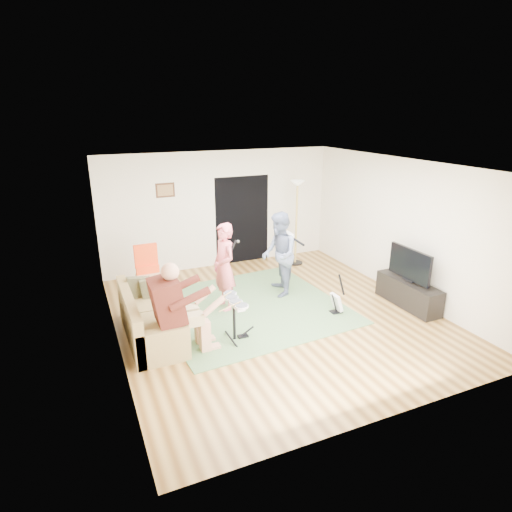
{
  "coord_description": "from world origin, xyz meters",
  "views": [
    {
      "loc": [
        -3.15,
        -6.29,
        3.56
      ],
      "look_at": [
        -0.27,
        0.3,
        1.09
      ],
      "focal_mm": 30.0,
      "sensor_mm": 36.0,
      "label": 1
    }
  ],
  "objects_px": {
    "dining_chair": "(150,281)",
    "singer": "(224,267)",
    "guitar_spare": "(337,302)",
    "torchiere_lamp": "(297,208)",
    "sofa": "(147,323)",
    "television": "(410,264)",
    "tv_cabinet": "(408,293)",
    "drum_kit": "(234,322)",
    "guitarist": "(279,255)"
  },
  "relations": [
    {
      "from": "sofa",
      "to": "guitarist",
      "type": "xyz_separation_m",
      "value": [
        2.76,
        0.71,
        0.59
      ]
    },
    {
      "from": "drum_kit",
      "to": "guitarist",
      "type": "bearing_deg",
      "value": 42.59
    },
    {
      "from": "sofa",
      "to": "television",
      "type": "relative_size",
      "value": 1.91
    },
    {
      "from": "sofa",
      "to": "drum_kit",
      "type": "xyz_separation_m",
      "value": [
        1.29,
        -0.65,
        0.06
      ]
    },
    {
      "from": "guitar_spare",
      "to": "dining_chair",
      "type": "bearing_deg",
      "value": 147.11
    },
    {
      "from": "singer",
      "to": "dining_chair",
      "type": "height_order",
      "value": "singer"
    },
    {
      "from": "sofa",
      "to": "dining_chair",
      "type": "xyz_separation_m",
      "value": [
        0.33,
        1.46,
        0.13
      ]
    },
    {
      "from": "drum_kit",
      "to": "dining_chair",
      "type": "height_order",
      "value": "dining_chair"
    },
    {
      "from": "torchiere_lamp",
      "to": "tv_cabinet",
      "type": "relative_size",
      "value": 1.44
    },
    {
      "from": "guitar_spare",
      "to": "torchiere_lamp",
      "type": "relative_size",
      "value": 0.38
    },
    {
      "from": "drum_kit",
      "to": "television",
      "type": "relative_size",
      "value": 0.73
    },
    {
      "from": "drum_kit",
      "to": "singer",
      "type": "distance_m",
      "value": 1.3
    },
    {
      "from": "singer",
      "to": "guitar_spare",
      "type": "distance_m",
      "value": 2.17
    },
    {
      "from": "singer",
      "to": "torchiere_lamp",
      "type": "relative_size",
      "value": 0.82
    },
    {
      "from": "tv_cabinet",
      "to": "drum_kit",
      "type": "bearing_deg",
      "value": 178.11
    },
    {
      "from": "torchiere_lamp",
      "to": "tv_cabinet",
      "type": "height_order",
      "value": "torchiere_lamp"
    },
    {
      "from": "drum_kit",
      "to": "guitarist",
      "type": "distance_m",
      "value": 2.07
    },
    {
      "from": "guitarist",
      "to": "dining_chair",
      "type": "height_order",
      "value": "guitarist"
    },
    {
      "from": "singer",
      "to": "dining_chair",
      "type": "distance_m",
      "value": 1.59
    },
    {
      "from": "guitarist",
      "to": "guitar_spare",
      "type": "relative_size",
      "value": 2.23
    },
    {
      "from": "guitarist",
      "to": "television",
      "type": "distance_m",
      "value": 2.46
    },
    {
      "from": "guitar_spare",
      "to": "tv_cabinet",
      "type": "height_order",
      "value": "guitar_spare"
    },
    {
      "from": "drum_kit",
      "to": "guitarist",
      "type": "xyz_separation_m",
      "value": [
        1.48,
        1.36,
        0.52
      ]
    },
    {
      "from": "guitar_spare",
      "to": "sofa",
      "type": "bearing_deg",
      "value": 171.65
    },
    {
      "from": "tv_cabinet",
      "to": "television",
      "type": "height_order",
      "value": "television"
    },
    {
      "from": "dining_chair",
      "to": "torchiere_lamp",
      "type": "bearing_deg",
      "value": 8.76
    },
    {
      "from": "drum_kit",
      "to": "torchiere_lamp",
      "type": "relative_size",
      "value": 0.37
    },
    {
      "from": "tv_cabinet",
      "to": "guitarist",
      "type": "bearing_deg",
      "value": 143.95
    },
    {
      "from": "television",
      "to": "singer",
      "type": "bearing_deg",
      "value": 158.03
    },
    {
      "from": "guitar_spare",
      "to": "torchiere_lamp",
      "type": "height_order",
      "value": "torchiere_lamp"
    },
    {
      "from": "sofa",
      "to": "guitar_spare",
      "type": "distance_m",
      "value": 3.4
    },
    {
      "from": "guitarist",
      "to": "guitar_spare",
      "type": "bearing_deg",
      "value": 42.84
    },
    {
      "from": "sofa",
      "to": "television",
      "type": "height_order",
      "value": "television"
    },
    {
      "from": "television",
      "to": "guitar_spare",
      "type": "bearing_deg",
      "value": 168.8
    },
    {
      "from": "guitar_spare",
      "to": "guitarist",
      "type": "bearing_deg",
      "value": 116.44
    },
    {
      "from": "sofa",
      "to": "television",
      "type": "bearing_deg",
      "value": -9.18
    },
    {
      "from": "guitar_spare",
      "to": "television",
      "type": "xyz_separation_m",
      "value": [
        1.38,
        -0.27,
        0.63
      ]
    },
    {
      "from": "sofa",
      "to": "tv_cabinet",
      "type": "height_order",
      "value": "sofa"
    },
    {
      "from": "torchiere_lamp",
      "to": "television",
      "type": "bearing_deg",
      "value": -75.13
    },
    {
      "from": "tv_cabinet",
      "to": "torchiere_lamp",
      "type": "bearing_deg",
      "value": 105.78
    },
    {
      "from": "dining_chair",
      "to": "singer",
      "type": "bearing_deg",
      "value": -40.33
    },
    {
      "from": "drum_kit",
      "to": "sofa",
      "type": "bearing_deg",
      "value": 153.2
    },
    {
      "from": "torchiere_lamp",
      "to": "tv_cabinet",
      "type": "xyz_separation_m",
      "value": [
        0.83,
        -2.95,
        -1.13
      ]
    },
    {
      "from": "guitarist",
      "to": "dining_chair",
      "type": "relative_size",
      "value": 1.54
    },
    {
      "from": "guitar_spare",
      "to": "dining_chair",
      "type": "height_order",
      "value": "dining_chair"
    },
    {
      "from": "sofa",
      "to": "drum_kit",
      "type": "height_order",
      "value": "sofa"
    },
    {
      "from": "singer",
      "to": "television",
      "type": "height_order",
      "value": "singer"
    },
    {
      "from": "torchiere_lamp",
      "to": "tv_cabinet",
      "type": "distance_m",
      "value": 3.27
    },
    {
      "from": "television",
      "to": "torchiere_lamp",
      "type": "bearing_deg",
      "value": 104.87
    },
    {
      "from": "singer",
      "to": "guitarist",
      "type": "relative_size",
      "value": 0.98
    }
  ]
}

